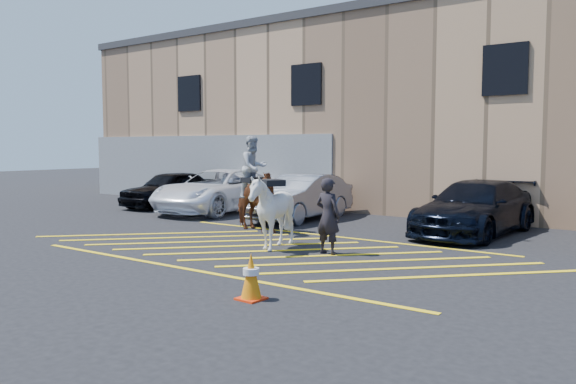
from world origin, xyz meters
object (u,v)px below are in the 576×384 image
Objects in this scene: car_black_suv at (171,189)px; car_white_pickup at (219,191)px; car_blue_suv at (475,208)px; handler at (328,216)px; traffic_cone at (251,276)px; car_silver_sedan at (301,197)px; mounted_bay at (254,193)px; saddled_white at (272,212)px.

car_white_pickup is (2.66, -0.13, 0.06)m from car_black_suv.
car_white_pickup reaches higher than car_blue_suv.
handler is at bearing -23.91° from car_black_suv.
handler is at bearing 103.90° from traffic_cone.
car_white_pickup is at bearing -26.02° from handler.
car_black_suv is 2.66m from car_white_pickup.
car_silver_sedan is 0.89× the size of car_blue_suv.
handler reaches higher than car_white_pickup.
mounted_bay reaches higher than traffic_cone.
handler is at bearing -106.01° from car_blue_suv.
mounted_bay is 3.62× the size of traffic_cone.
car_silver_sedan is (3.58, -0.06, -0.04)m from car_white_pickup.
handler is at bearing 10.86° from saddled_white.
mounted_bay is at bearing 137.53° from saddled_white.
saddled_white reaches higher than traffic_cone.
car_black_suv reaches higher than traffic_cone.
mounted_bay is at bearing -85.30° from car_silver_sedan.
car_silver_sedan is at bearing -4.77° from car_white_pickup.
handler is (9.98, -4.65, 0.13)m from car_black_suv.
saddled_white is at bearing -28.51° from car_black_suv.
car_silver_sedan is 2.88m from mounted_bay.
mounted_bay is (-5.16, -3.03, 0.35)m from car_blue_suv.
car_black_suv is 13.82m from traffic_cone.
car_silver_sedan is (6.24, -0.19, 0.02)m from car_black_suv.
car_blue_suv is (5.51, 0.19, -0.01)m from car_silver_sedan.
car_silver_sedan is 5.51m from car_blue_suv.
car_black_suv is 2.01× the size of saddled_white.
car_silver_sedan is 2.63× the size of handler.
mounted_bay is at bearing -19.96° from handler.
car_blue_suv is at bearing 1.08° from car_black_suv.
car_white_pickup is 7.52× the size of traffic_cone.
saddled_white is (5.99, -4.78, 0.10)m from car_white_pickup.
car_black_suv is 1.57× the size of mounted_bay.
saddled_white reaches higher than car_blue_suv.
car_black_suv is 0.84× the size of car_blue_suv.
mounted_bay is at bearing -23.58° from car_black_suv.
car_black_suv is at bearing 155.33° from mounted_bay.
saddled_white reaches higher than car_white_pickup.
mounted_bay reaches higher than handler.
mounted_bay is 2.80m from saddled_white.
car_blue_suv is 5.99m from mounted_bay.
car_black_suv is 11.02m from handler.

